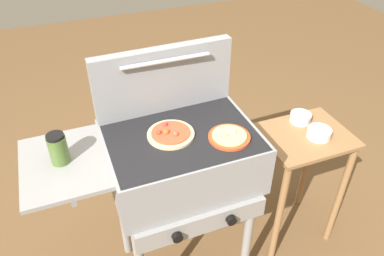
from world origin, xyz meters
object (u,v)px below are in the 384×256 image
(pizza_pepperoni, at_px, (170,134))
(topping_bowl_far, at_px, (319,133))
(grill, at_px, (179,162))
(prep_table, at_px, (299,164))
(topping_bowl_near, at_px, (300,118))
(sauce_jar, at_px, (58,149))
(pizza_cheese, at_px, (229,137))

(pizza_pepperoni, xyz_separation_m, topping_bowl_far, (0.75, -0.05, -0.17))
(grill, xyz_separation_m, prep_table, (0.67, 0.00, -0.24))
(grill, relative_size, topping_bowl_near, 8.84)
(pizza_pepperoni, relative_size, topping_bowl_near, 1.82)
(grill, bearing_deg, pizza_pepperoni, 155.60)
(sauce_jar, distance_m, prep_table, 1.23)
(prep_table, distance_m, topping_bowl_near, 0.25)
(sauce_jar, height_order, prep_table, sauce_jar)
(topping_bowl_near, bearing_deg, pizza_cheese, -158.41)
(prep_table, distance_m, topping_bowl_far, 0.23)
(grill, height_order, pizza_pepperoni, pizza_pepperoni)
(pizza_cheese, distance_m, topping_bowl_far, 0.56)
(grill, distance_m, prep_table, 0.72)
(topping_bowl_near, bearing_deg, topping_bowl_far, -86.61)
(topping_bowl_far, bearing_deg, pizza_cheese, -173.57)
(prep_table, height_order, topping_bowl_far, topping_bowl_far)
(pizza_cheese, xyz_separation_m, sauce_jar, (-0.66, 0.10, 0.05))
(topping_bowl_far, bearing_deg, pizza_pepperoni, 176.46)
(topping_bowl_near, bearing_deg, sauce_jar, -175.07)
(prep_table, xyz_separation_m, topping_bowl_near, (0.04, 0.11, 0.22))
(grill, distance_m, pizza_pepperoni, 0.16)
(sauce_jar, bearing_deg, grill, -1.33)
(sauce_jar, bearing_deg, pizza_pepperoni, 0.27)
(pizza_cheese, bearing_deg, sauce_jar, 171.11)
(topping_bowl_near, height_order, topping_bowl_far, same)
(pizza_cheese, distance_m, sauce_jar, 0.67)
(pizza_cheese, distance_m, topping_bowl_near, 0.58)
(pizza_pepperoni, height_order, topping_bowl_far, pizza_pepperoni)
(grill, xyz_separation_m, sauce_jar, (-0.47, 0.01, 0.21))
(grill, relative_size, sauce_jar, 7.56)
(grill, height_order, prep_table, grill)
(prep_table, bearing_deg, pizza_pepperoni, 179.29)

